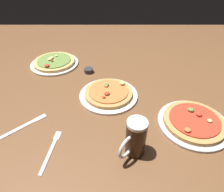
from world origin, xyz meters
The scene contains 8 objects.
ground_plane centered at (0.00, 0.00, -0.01)m, with size 2.40×2.40×0.03m, color brown.
pizza_plate_near centered at (0.37, -0.19, 0.02)m, with size 0.32×0.32×0.05m.
pizza_plate_far centered at (-0.39, 0.37, 0.02)m, with size 0.32×0.32×0.05m.
pizza_plate_side centered at (-0.02, 0.03, 0.02)m, with size 0.31×0.31×0.05m.
beer_mug_dark centered at (0.09, -0.33, 0.08)m, with size 0.11×0.12×0.16m.
ramekin_sauce centered at (-0.15, 0.27, 0.01)m, with size 0.06×0.06×0.03m, color #333338.
fork_left centered at (-0.24, -0.33, 0.00)m, with size 0.04×0.21×0.01m.
knife_right centered at (-0.40, -0.19, 0.00)m, with size 0.17×0.16×0.01m.
Camera 1 is at (0.00, -0.81, 0.65)m, focal length 31.65 mm.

